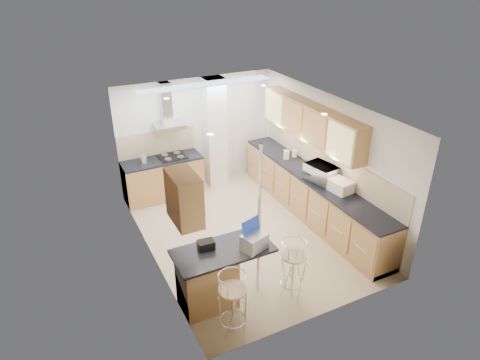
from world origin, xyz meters
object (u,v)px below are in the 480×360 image
microwave (321,173)px  bar_stool_near (233,304)px  bar_stool_end (293,269)px  laptop (254,242)px  bread_bin (341,186)px

microwave → bar_stool_near: size_ratio=0.60×
bar_stool_end → microwave: bearing=-20.3°
laptop → bar_stool_end: bearing=-35.9°
bar_stool_near → bar_stool_end: bar_stool_near is taller
laptop → bar_stool_end: 0.83m
microwave → laptop: microwave is taller
microwave → bar_stool_end: bearing=124.2°
bar_stool_near → bread_bin: (2.84, 1.34, 0.52)m
laptop → bread_bin: (2.26, 0.87, -0.03)m
microwave → bread_bin: bearing=178.2°
microwave → laptop: (-2.19, -1.37, -0.03)m
bar_stool_near → bar_stool_end: (1.16, 0.27, -0.01)m
microwave → bread_bin: size_ratio=1.46×
microwave → bar_stool_near: bearing=113.6°
laptop → bar_stool_near: size_ratio=0.35×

